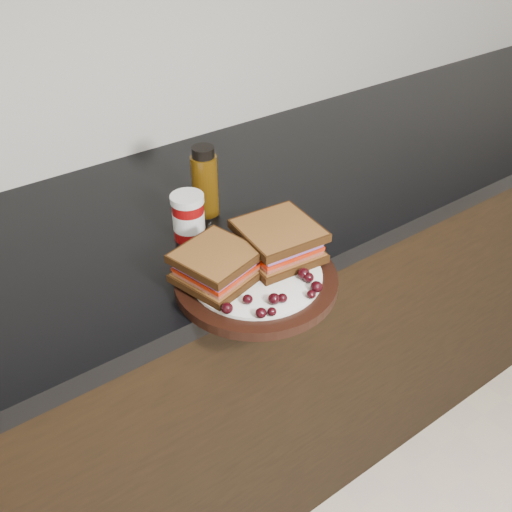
{
  "coord_description": "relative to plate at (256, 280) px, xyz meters",
  "views": [
    {
      "loc": [
        -0.52,
        0.8,
        1.52
      ],
      "look_at": [
        -0.08,
        1.42,
        0.96
      ],
      "focal_mm": 40.0,
      "sensor_mm": 36.0,
      "label": 1
    }
  ],
  "objects": [
    {
      "name": "countertop",
      "position": [
        0.08,
        0.28,
        -0.03
      ],
      "size": [
        3.98,
        0.6,
        0.04
      ],
      "primitive_type": "cube",
      "color": "black",
      "rests_on": "base_cabinets"
    },
    {
      "name": "grape_22",
      "position": [
        -0.06,
        0.01,
        0.02
      ],
      "size": [
        0.02,
        0.02,
        0.02
      ],
      "primitive_type": "ellipsoid",
      "color": "black",
      "rests_on": "plate"
    },
    {
      "name": "grape_12",
      "position": [
        0.08,
        -0.01,
        0.02
      ],
      "size": [
        0.02,
        0.02,
        0.02
      ],
      "primitive_type": "ellipsoid",
      "color": "black",
      "rests_on": "plate"
    },
    {
      "name": "grape_10",
      "position": [
        0.08,
        -0.03,
        0.02
      ],
      "size": [
        0.02,
        0.02,
        0.02
      ],
      "primitive_type": "ellipsoid",
      "color": "black",
      "rests_on": "plate"
    },
    {
      "name": "grape_5",
      "position": [
        -0.01,
        -0.08,
        0.02
      ],
      "size": [
        0.02,
        0.02,
        0.01
      ],
      "primitive_type": "ellipsoid",
      "color": "black",
      "rests_on": "plate"
    },
    {
      "name": "grape_21",
      "position": [
        -0.05,
        0.01,
        0.02
      ],
      "size": [
        0.02,
        0.02,
        0.01
      ],
      "primitive_type": "ellipsoid",
      "color": "black",
      "rests_on": "plate"
    },
    {
      "name": "grape_16",
      "position": [
        -0.07,
        0.04,
        0.02
      ],
      "size": [
        0.02,
        0.02,
        0.02
      ],
      "primitive_type": "ellipsoid",
      "color": "black",
      "rests_on": "plate"
    },
    {
      "name": "grape_7",
      "position": [
        0.05,
        -0.1,
        0.02
      ],
      "size": [
        0.02,
        0.02,
        0.02
      ],
      "primitive_type": "ellipsoid",
      "color": "black",
      "rests_on": "plate"
    },
    {
      "name": "grape_19",
      "position": [
        -0.1,
        -0.01,
        0.02
      ],
      "size": [
        0.02,
        0.02,
        0.02
      ],
      "primitive_type": "ellipsoid",
      "color": "black",
      "rests_on": "plate"
    },
    {
      "name": "grape_3",
      "position": [
        -0.04,
        -0.1,
        0.02
      ],
      "size": [
        0.01,
        0.01,
        0.01
      ],
      "primitive_type": "ellipsoid",
      "color": "black",
      "rests_on": "plate"
    },
    {
      "name": "grape_6",
      "position": [
        0.03,
        -0.1,
        0.02
      ],
      "size": [
        0.02,
        0.02,
        0.01
      ],
      "primitive_type": "ellipsoid",
      "color": "black",
      "rests_on": "plate"
    },
    {
      "name": "grape_0",
      "position": [
        -0.09,
        -0.05,
        0.02
      ],
      "size": [
        0.02,
        0.02,
        0.02
      ],
      "primitive_type": "ellipsoid",
      "color": "black",
      "rests_on": "plate"
    },
    {
      "name": "grape_1",
      "position": [
        -0.06,
        -0.05,
        0.02
      ],
      "size": [
        0.02,
        0.02,
        0.02
      ],
      "primitive_type": "ellipsoid",
      "color": "black",
      "rests_on": "plate"
    },
    {
      "name": "grape_8",
      "position": [
        0.06,
        -0.07,
        0.02
      ],
      "size": [
        0.02,
        0.02,
        0.02
      ],
      "primitive_type": "ellipsoid",
      "color": "black",
      "rests_on": "plate"
    },
    {
      "name": "sandwich_right",
      "position": [
        0.06,
        0.02,
        0.04
      ],
      "size": [
        0.14,
        0.14,
        0.06
      ],
      "primitive_type": null,
      "rotation": [
        0.0,
        0.0,
        -0.09
      ],
      "color": "brown",
      "rests_on": "plate"
    },
    {
      "name": "grape_11",
      "position": [
        0.07,
        -0.02,
        0.02
      ],
      "size": [
        0.02,
        0.02,
        0.02
      ],
      "primitive_type": "ellipsoid",
      "color": "black",
      "rests_on": "plate"
    },
    {
      "name": "grape_20",
      "position": [
        -0.05,
        0.03,
        0.02
      ],
      "size": [
        0.02,
        0.02,
        0.01
      ],
      "primitive_type": "ellipsoid",
      "color": "black",
      "rests_on": "plate"
    },
    {
      "name": "base_cabinets",
      "position": [
        0.08,
        0.28,
        -0.48
      ],
      "size": [
        3.96,
        0.58,
        0.86
      ],
      "primitive_type": "cube",
      "color": "black",
      "rests_on": "ground_plane"
    },
    {
      "name": "oil_bottle",
      "position": [
        0.05,
        0.25,
        0.06
      ],
      "size": [
        0.05,
        0.05,
        0.15
      ],
      "primitive_type": "cylinder",
      "rotation": [
        0.0,
        0.0,
        -0.0
      ],
      "color": "#432A06",
      "rests_on": "countertop"
    },
    {
      "name": "grape_18",
      "position": [
        -0.08,
        -0.01,
        0.03
      ],
      "size": [
        0.02,
        0.02,
        0.02
      ],
      "primitive_type": "ellipsoid",
      "color": "black",
      "rests_on": "plate"
    },
    {
      "name": "grape_9",
      "position": [
        0.06,
        -0.06,
        0.02
      ],
      "size": [
        0.02,
        0.02,
        0.02
      ],
      "primitive_type": "ellipsoid",
      "color": "black",
      "rests_on": "plate"
    },
    {
      "name": "grape_13",
      "position": [
        0.08,
        0.04,
        0.02
      ],
      "size": [
        0.02,
        0.02,
        0.02
      ],
      "primitive_type": "ellipsoid",
      "color": "black",
      "rests_on": "plate"
    },
    {
      "name": "grape_2",
      "position": [
        -0.06,
        -0.09,
        0.02
      ],
      "size": [
        0.02,
        0.02,
        0.02
      ],
      "primitive_type": "ellipsoid",
      "color": "black",
      "rests_on": "plate"
    },
    {
      "name": "grape_15",
      "position": [
        -0.02,
        0.04,
        0.02
      ],
      "size": [
        0.02,
        0.02,
        0.02
      ],
      "primitive_type": "ellipsoid",
      "color": "black",
      "rests_on": "plate"
    },
    {
      "name": "grape_14",
      "position": [
        0.07,
        0.04,
        0.02
      ],
      "size": [
        0.01,
        0.01,
        0.01
      ],
      "primitive_type": "ellipsoid",
      "color": "black",
      "rests_on": "plate"
    },
    {
      "name": "plate",
      "position": [
        0.0,
        0.0,
        0.0
      ],
      "size": [
        0.28,
        0.28,
        0.02
      ],
      "primitive_type": "cylinder",
      "color": "black",
      "rests_on": "countertop"
    },
    {
      "name": "grape_17",
      "position": [
        -0.06,
        0.02,
        0.03
      ],
      "size": [
        0.02,
        0.02,
        0.02
      ],
      "primitive_type": "ellipsoid",
      "color": "black",
      "rests_on": "plate"
    },
    {
      "name": "grape_4",
      "position": [
        -0.02,
        -0.08,
        0.02
      ],
      "size": [
        0.02,
        0.02,
        0.02
      ],
      "primitive_type": "ellipsoid",
      "color": "black",
      "rests_on": "plate"
    },
    {
      "name": "sandwich_left",
      "position": [
        -0.06,
        0.03,
        0.04
      ],
      "size": [
        0.14,
        0.14,
        0.05
      ],
      "primitive_type": null,
      "rotation": [
        0.0,
        0.0,
        0.26
      ],
      "color": "brown",
      "rests_on": "plate"
    },
    {
      "name": "condiment_jar",
      "position": [
        -0.02,
        0.19,
        0.04
      ],
      "size": [
        0.08,
        0.08,
        0.09
      ],
      "primitive_type": "cylinder",
      "rotation": [
        0.0,
        0.0,
        0.31
      ],
      "color": "maroon",
      "rests_on": "countertop"
    }
  ]
}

